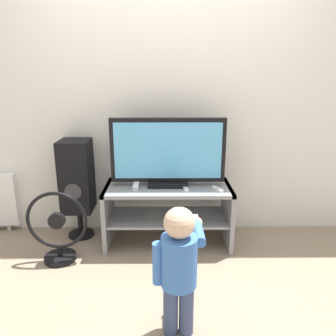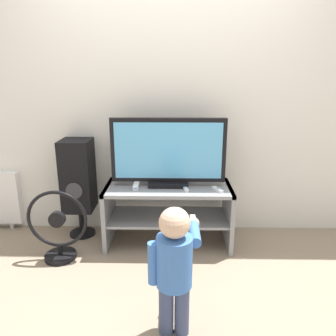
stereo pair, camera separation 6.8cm
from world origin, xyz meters
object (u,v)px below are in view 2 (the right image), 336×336
at_px(remote_secondary, 185,188).
at_px(remote_primary, 217,190).
at_px(child, 175,262).
at_px(speaker_tower, 78,177).
at_px(floor_fan, 58,229).
at_px(game_console, 136,185).
at_px(television, 168,153).

bearing_deg(remote_secondary, remote_primary, -5.20).
bearing_deg(child, remote_secondary, 84.76).
xyz_separation_m(speaker_tower, floor_fan, (-0.07, -0.43, -0.31)).
bearing_deg(child, game_console, 107.63).
distance_m(remote_primary, speaker_tower, 1.26).
height_order(television, remote_primary, television).
height_order(remote_primary, child, child).
bearing_deg(remote_primary, game_console, 174.79).
height_order(remote_primary, speaker_tower, speaker_tower).
relative_size(television, floor_fan, 1.63).
relative_size(child, speaker_tower, 0.87).
relative_size(child, floor_fan, 1.33).
bearing_deg(television, game_console, -165.52).
height_order(child, speaker_tower, speaker_tower).
relative_size(television, child, 1.23).
xyz_separation_m(television, game_console, (-0.27, -0.07, -0.27)).
bearing_deg(game_console, speaker_tower, 162.10).
distance_m(television, speaker_tower, 0.87).
bearing_deg(child, floor_fan, 140.38).
bearing_deg(remote_primary, speaker_tower, 168.99).
height_order(television, child, television).
bearing_deg(floor_fan, television, 19.74).
xyz_separation_m(television, remote_secondary, (0.15, -0.11, -0.28)).
bearing_deg(television, remote_secondary, -36.38).
height_order(game_console, remote_primary, game_console).
distance_m(child, speaker_tower, 1.50).
relative_size(speaker_tower, floor_fan, 1.53).
distance_m(game_console, speaker_tower, 0.58).
relative_size(game_console, floor_fan, 0.26).
relative_size(television, speaker_tower, 1.07).
distance_m(remote_primary, child, 1.04).
bearing_deg(television, speaker_tower, 172.53).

